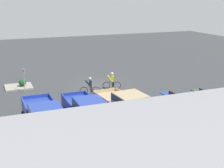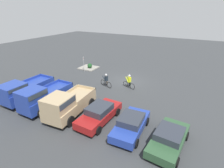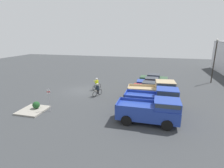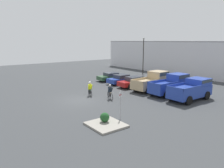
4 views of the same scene
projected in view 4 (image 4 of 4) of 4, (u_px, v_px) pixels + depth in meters
ground_plane at (80, 100)px, 23.00m from camera, size 80.00×80.00×0.00m
warehouse_building at (219, 58)px, 39.34m from camera, size 47.91×13.26×6.08m
sedan_0 at (111, 77)px, 33.91m from camera, size 2.28×4.36×1.29m
sedan_1 at (121, 79)px, 31.58m from camera, size 2.10×4.30×1.35m
sedan_2 at (134, 82)px, 29.34m from camera, size 2.10×4.59×1.41m
pickup_truck_0 at (153, 81)px, 27.48m from camera, size 2.60×5.34×2.31m
pickup_truck_1 at (172, 84)px, 25.26m from camera, size 2.20×5.17×2.31m
pickup_truck_2 at (192, 89)px, 22.95m from camera, size 2.31×5.20×2.17m
cyclist_0 at (110, 91)px, 23.29m from camera, size 1.78×0.68×1.64m
cyclist_1 at (90, 88)px, 24.70m from camera, size 1.69×0.66×1.67m
fire_lane_sign at (120, 102)px, 17.08m from camera, size 0.14×0.28×2.33m
lamppost at (143, 53)px, 40.05m from camera, size 0.36×0.36×6.73m
curb_island at (106, 125)px, 16.02m from camera, size 2.59×2.39×0.15m
shrub at (105, 117)px, 16.31m from camera, size 0.71×0.71×0.71m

